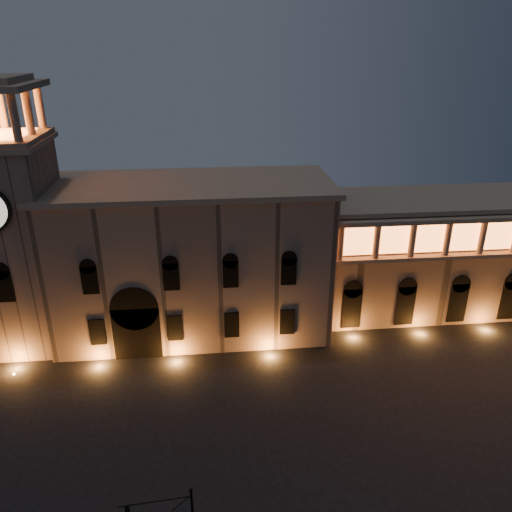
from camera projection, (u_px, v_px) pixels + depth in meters
name	position (u px, v px, depth m)	size (l,w,h in m)	color
ground	(219.00, 468.00, 39.81)	(160.00, 160.00, 0.00)	black
government_building	(192.00, 259.00, 56.14)	(30.80, 12.80, 17.60)	#886C59
clock_tower	(12.00, 237.00, 52.05)	(9.80, 9.80, 32.40)	#886C59
colonnade_wing	(469.00, 252.00, 61.73)	(40.60, 11.50, 14.50)	#836654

